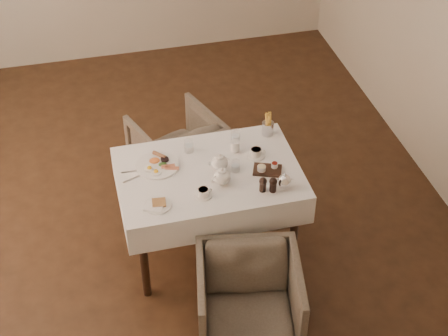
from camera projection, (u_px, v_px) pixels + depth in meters
table at (209, 184)px, 4.87m from camera, size 1.28×0.88×0.75m
armchair_near at (249, 301)px, 4.47m from camera, size 0.78×0.79×0.62m
armchair_far at (177, 149)px, 5.73m from camera, size 0.83×0.84×0.60m
breakfast_plate at (158, 165)px, 4.84m from camera, size 0.31×0.31×0.04m
side_plate at (157, 205)px, 4.51m from camera, size 0.19×0.18×0.02m
teapot_centre at (220, 162)px, 4.78m from camera, size 0.17×0.13×0.13m
teapot_front at (222, 176)px, 4.66m from camera, size 0.20×0.17×0.13m
creamer at (235, 146)px, 4.95m from camera, size 0.07×0.07×0.08m
teacup_near at (203, 193)px, 4.58m from camera, size 0.12×0.12×0.06m
teacup_far at (256, 153)px, 4.91m from camera, size 0.13×0.13×0.06m
glass_left at (189, 146)px, 4.94m from camera, size 0.09×0.09×0.10m
glass_mid at (236, 166)px, 4.77m from camera, size 0.08×0.08×0.09m
glass_right at (236, 136)px, 5.04m from camera, size 0.09×0.09×0.09m
condiment_board at (267, 169)px, 4.79m from camera, size 0.23×0.19×0.05m
pepper_mill_left at (263, 184)px, 4.60m from camera, size 0.06×0.06×0.11m
pepper_mill_right at (273, 185)px, 4.60m from camera, size 0.07×0.07×0.11m
silver_pot at (284, 180)px, 4.62m from camera, size 0.14×0.12×0.12m
fries_cup at (268, 125)px, 5.08m from camera, size 0.09×0.09×0.19m
cutlery_fork at (135, 171)px, 4.79m from camera, size 0.19×0.03×0.00m
cutlery_knife at (135, 178)px, 4.74m from camera, size 0.18×0.08×0.00m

